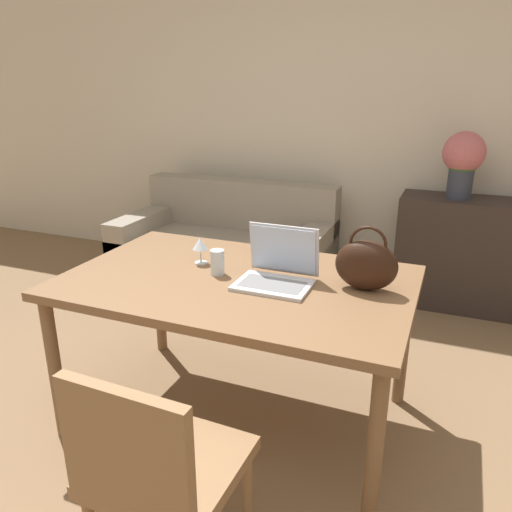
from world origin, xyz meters
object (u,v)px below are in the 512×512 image
Objects in this scene: couch at (227,253)px; drinking_glass at (217,262)px; laptop at (278,268)px; chair at (157,468)px; flower_vase at (463,159)px; handbag at (366,264)px; wine_glass at (200,245)px.

couch is 1.74m from drinking_glass.
couch is 1.86m from laptop.
chair is 7.17× the size of drinking_glass.
laptop is 0.70× the size of flower_vase.
drinking_glass is 0.67m from handbag.
couch is at bearing 123.09° from laptop.
laptop reaches higher than wine_glass.
chair reaches higher than couch.
handbag reaches higher than chair.
flower_vase reaches higher than chair.
chair is 1.15m from handbag.
wine_glass reaches higher than chair.
laptop is at bearing -56.91° from couch.
drinking_glass is at bearing -65.71° from couch.
handbag is (0.37, 0.06, 0.05)m from laptop.
flower_vase reaches higher than handbag.
flower_vase is at bearing 76.17° from chair.
handbag is at bearing 6.55° from drinking_glass.
couch is 3.57× the size of flower_vase.
wine_glass reaches higher than drinking_glass.
flower_vase is (1.14, 1.70, 0.24)m from wine_glass.
wine_glass is at bearing 178.38° from handbag.
laptop is 1.94m from flower_vase.
laptop is at bearing 88.50° from chair.
laptop is at bearing 3.28° from drinking_glass.
drinking_glass is 0.41× the size of handbag.
flower_vase is (0.33, 1.72, 0.22)m from handbag.
drinking_glass is at bearing 106.36° from chair.
flower_vase is (0.70, 1.78, 0.27)m from laptop.
handbag reaches higher than wine_glass.
handbag is at bearing -1.62° from wine_glass.
flower_vase is at bearing 9.82° from couch.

